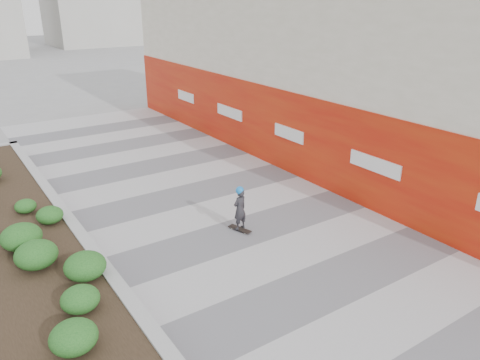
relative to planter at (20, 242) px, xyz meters
name	(u,v)px	position (x,y,z in m)	size (l,w,h in m)	color
ground	(389,329)	(5.50, -7.00, -0.42)	(160.00, 160.00, 0.00)	gray
walkway	(292,262)	(5.50, -4.00, -0.41)	(8.00, 36.00, 0.01)	#A8A8AD
building	(335,55)	(12.48, 1.98, 3.56)	(6.04, 24.08, 8.00)	beige
planter	(20,242)	(0.00, 0.00, 0.00)	(3.00, 18.00, 0.90)	#9E9EA0
manhole_cover	(307,256)	(6.00, -4.00, -0.42)	(0.44, 0.44, 0.01)	#595654
skateboarder	(240,209)	(5.35, -1.90, 0.27)	(0.49, 0.75, 1.35)	beige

